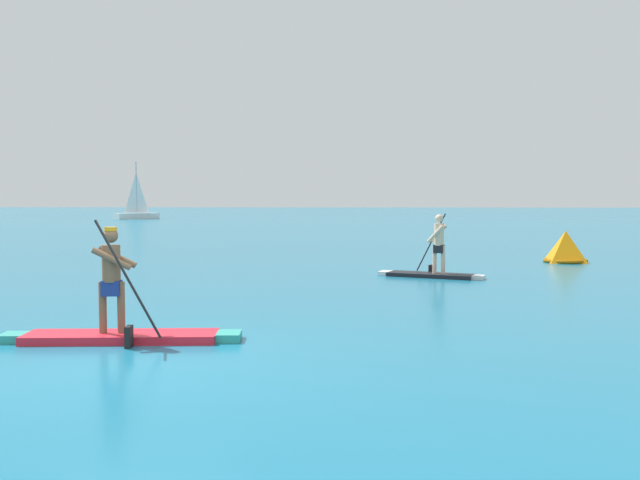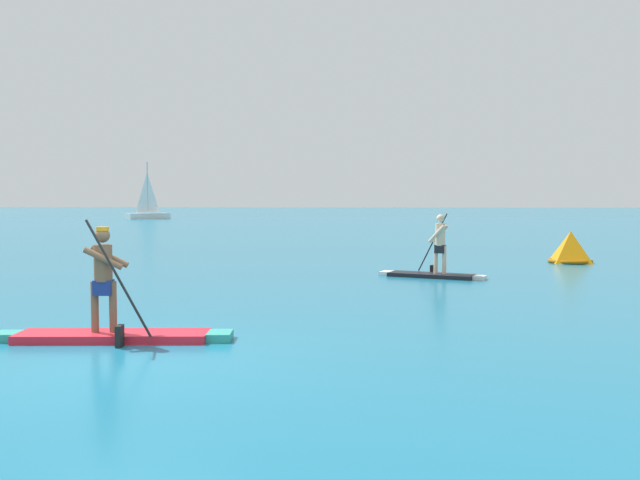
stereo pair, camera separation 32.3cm
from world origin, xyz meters
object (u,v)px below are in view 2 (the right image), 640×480
at_px(paddleboarder_mid_center, 112,320).
at_px(sailboat_left_horizon, 148,212).
at_px(race_marker_buoy, 570,249).
at_px(paddleboarder_far_right, 434,264).

height_order(paddleboarder_mid_center, sailboat_left_horizon, sailboat_left_horizon).
xyz_separation_m(paddleboarder_mid_center, sailboat_left_horizon, (-23.23, 66.28, 0.51)).
xyz_separation_m(paddleboarder_mid_center, race_marker_buoy, (10.11, 13.46, 0.16)).
xyz_separation_m(paddleboarder_far_right, race_marker_buoy, (4.82, 4.75, 0.11)).
distance_m(paddleboarder_mid_center, race_marker_buoy, 16.83).
relative_size(paddleboarder_mid_center, paddleboarder_far_right, 1.23).
relative_size(paddleboarder_mid_center, race_marker_buoy, 2.08).
xyz_separation_m(paddleboarder_far_right, sailboat_left_horizon, (-28.52, 57.57, 0.46)).
bearing_deg(race_marker_buoy, paddleboarder_far_right, -135.42).
distance_m(paddleboarder_mid_center, sailboat_left_horizon, 70.24).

